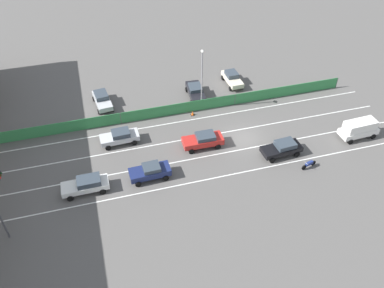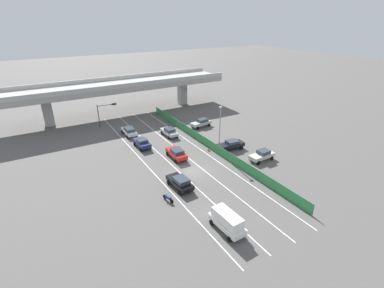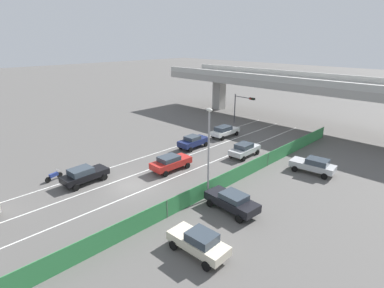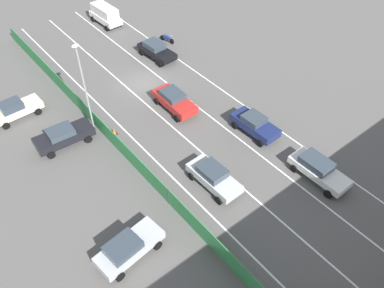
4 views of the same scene
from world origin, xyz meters
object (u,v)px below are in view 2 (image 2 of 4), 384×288
(car_hatchback_white, at_px, (129,131))
(street_lamp, at_px, (220,126))
(motorcycle, at_px, (168,198))
(car_sedan_red, at_px, (177,153))
(parked_wagon_silver, at_px, (201,123))
(car_sedan_black, at_px, (180,182))
(car_van_white, at_px, (227,221))
(parked_sedan_cream, at_px, (262,155))
(traffic_cone, at_px, (209,149))
(car_sedan_navy, at_px, (142,143))
(car_sedan_silver, at_px, (169,132))
(parked_sedan_dark, at_px, (231,144))
(traffic_light, at_px, (105,110))

(car_hatchback_white, relative_size, street_lamp, 0.57)
(car_hatchback_white, height_order, motorcycle, car_hatchback_white)
(car_sedan_red, relative_size, parked_wagon_silver, 0.99)
(car_sedan_black, distance_m, car_van_white, 9.90)
(car_sedan_black, relative_size, car_hatchback_white, 0.98)
(car_sedan_red, bearing_deg, parked_wagon_silver, 42.16)
(parked_sedan_cream, xyz_separation_m, traffic_cone, (-5.52, 7.24, -0.64))
(car_sedan_navy, xyz_separation_m, parked_sedan_cream, (14.88, -14.48, 0.01))
(car_van_white, distance_m, traffic_cone, 19.85)
(car_sedan_black, height_order, street_lamp, street_lamp)
(parked_sedan_cream, bearing_deg, car_sedan_silver, 116.61)
(car_sedan_navy, xyz_separation_m, parked_sedan_dark, (13.10, -8.69, 0.00))
(car_sedan_black, height_order, car_van_white, car_van_white)
(car_sedan_black, bearing_deg, car_sedan_red, 65.37)
(motorcycle, height_order, traffic_cone, motorcycle)
(parked_sedan_cream, relative_size, parked_wagon_silver, 0.94)
(car_sedan_black, bearing_deg, car_hatchback_white, 89.29)
(car_sedan_silver, bearing_deg, traffic_cone, -73.22)
(car_van_white, distance_m, traffic_light, 38.73)
(motorcycle, bearing_deg, street_lamp, 30.61)
(car_sedan_silver, height_order, car_hatchback_white, car_sedan_silver)
(car_van_white, distance_m, parked_sedan_cream, 18.04)
(car_van_white, height_order, motorcycle, car_van_white)
(parked_sedan_cream, bearing_deg, car_van_white, -145.37)
(car_sedan_silver, xyz_separation_m, motorcycle, (-9.62, -18.99, -0.44))
(motorcycle, xyz_separation_m, street_lamp, (13.57, 8.03, 4.45))
(car_sedan_silver, distance_m, parked_sedan_dark, 12.77)
(car_sedan_black, relative_size, traffic_cone, 7.73)
(car_van_white, distance_m, parked_sedan_dark, 20.69)
(car_sedan_black, relative_size, car_van_white, 1.00)
(traffic_light, bearing_deg, parked_sedan_dark, -55.34)
(car_van_white, distance_m, motorcycle, 8.62)
(car_sedan_red, distance_m, car_sedan_silver, 9.58)
(car_sedan_red, distance_m, traffic_cone, 6.09)
(traffic_cone, bearing_deg, traffic_light, 119.31)
(car_van_white, bearing_deg, street_lamp, 56.95)
(street_lamp, bearing_deg, car_sedan_black, -150.47)
(car_sedan_black, distance_m, car_sedan_red, 8.86)
(parked_sedan_dark, relative_size, traffic_cone, 8.02)
(parked_sedan_cream, distance_m, parked_sedan_dark, 6.06)
(parked_sedan_dark, relative_size, traffic_light, 0.99)
(motorcycle, bearing_deg, car_sedan_black, 34.66)
(car_sedan_navy, relative_size, car_sedan_silver, 0.97)
(car_sedan_silver, bearing_deg, parked_sedan_dark, -58.87)
(car_sedan_red, bearing_deg, car_van_white, -100.39)
(parked_sedan_dark, bearing_deg, car_sedan_navy, 146.45)
(car_sedan_silver, distance_m, traffic_light, 14.91)
(car_van_white, xyz_separation_m, street_lamp, (10.42, 16.01, 3.67))
(car_sedan_navy, height_order, street_lamp, street_lamp)
(parked_wagon_silver, bearing_deg, car_sedan_red, -137.84)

